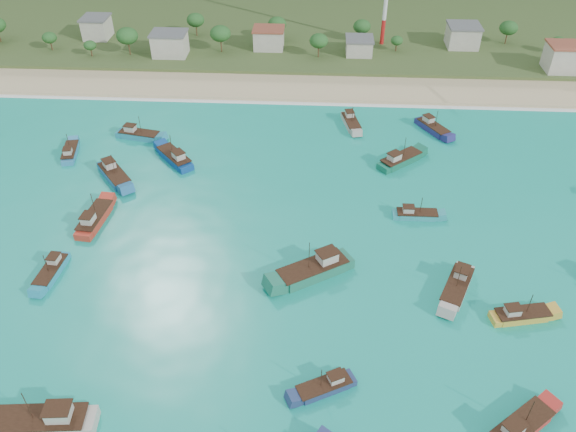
# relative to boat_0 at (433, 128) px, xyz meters

# --- Properties ---
(ground) EXTENTS (600.00, 600.00, 0.00)m
(ground) POSITION_rel_boat_0_xyz_m (-37.04, -56.79, -0.69)
(ground) COLOR #0D9386
(ground) RESTS_ON ground
(beach) EXTENTS (400.00, 18.00, 1.20)m
(beach) POSITION_rel_boat_0_xyz_m (-37.04, 22.21, -0.69)
(beach) COLOR beige
(beach) RESTS_ON ground
(land) EXTENTS (400.00, 110.00, 2.40)m
(land) POSITION_rel_boat_0_xyz_m (-37.04, 83.21, -0.69)
(land) COLOR #385123
(land) RESTS_ON ground
(surf_line) EXTENTS (400.00, 2.50, 0.08)m
(surf_line) POSITION_rel_boat_0_xyz_m (-37.04, 12.71, -0.69)
(surf_line) COLOR white
(surf_line) RESTS_ON ground
(village) EXTENTS (214.79, 30.26, 7.11)m
(village) POSITION_rel_boat_0_xyz_m (-31.84, 43.87, 3.94)
(village) COLOR beige
(village) RESTS_ON ground
(vegetation) EXTENTS (274.83, 25.87, 8.51)m
(vegetation) POSITION_rel_boat_0_xyz_m (-46.60, 45.86, 4.50)
(vegetation) COLOR #235623
(vegetation) RESTS_ON ground
(boat_0) EXTENTS (7.73, 10.13, 5.93)m
(boat_0) POSITION_rel_boat_0_xyz_m (0.00, 0.00, 0.00)
(boat_0) COLOR navy
(boat_0) RESTS_ON ground
(boat_2) EXTENTS (4.27, 11.19, 6.46)m
(boat_2) POSITION_rel_boat_0_xyz_m (-68.45, -38.94, 0.10)
(boat_2) COLOR #BA3222
(boat_2) RESTS_ON ground
(boat_4) EXTENTS (10.50, 9.57, 6.49)m
(boat_4) POSITION_rel_boat_0_xyz_m (-9.15, -14.97, 0.10)
(boat_4) COLOR #10634A
(boat_4) RESTS_ON ground
(boat_5) EXTENTS (3.33, 9.11, 5.27)m
(boat_5) POSITION_rel_boat_0_xyz_m (-71.14, -53.06, -0.12)
(boat_5) COLOR teal
(boat_5) RESTS_ON ground
(boat_8) EXTENTS (4.77, 9.93, 5.64)m
(boat_8) POSITION_rel_boat_0_xyz_m (-19.23, 1.62, -0.05)
(boat_8) COLOR #ADA59C
(boat_8) RESTS_ON ground
(boat_10) EXTENTS (8.58, 2.56, 5.07)m
(boat_10) POSITION_rel_boat_0_xyz_m (-8.09, -34.00, -0.16)
(boat_10) COLOR teal
(boat_10) RESTS_ON ground
(boat_11) EXTENTS (10.08, 8.78, 6.13)m
(boat_11) POSITION_rel_boat_0_xyz_m (-0.36, -77.99, 0.04)
(boat_11) COLOR red
(boat_11) RESTS_ON ground
(boat_13) EXTENTS (9.65, 4.52, 5.49)m
(boat_13) POSITION_rel_boat_0_xyz_m (4.90, -58.73, -0.08)
(boat_13) COLOR gold
(boat_13) RESTS_ON ground
(boat_14) EXTENTS (7.43, 11.16, 6.39)m
(boat_14) POSITION_rel_boat_0_xyz_m (-3.88, -53.16, 0.08)
(boat_14) COLOR #B9B0A8
(boat_14) RESTS_ON ground
(boat_15) EXTENTS (13.55, 10.44, 7.96)m
(boat_15) POSITION_rel_boat_0_xyz_m (-27.12, -50.81, 0.37)
(boat_15) COLOR #1D6D56
(boat_15) RESTS_ON ground
(boat_16) EXTENTS (9.68, 10.97, 6.70)m
(boat_16) POSITION_rel_boat_0_xyz_m (-69.18, -24.21, 0.14)
(boat_16) COLOR #216199
(boat_16) RESTS_ON ground
(boat_17) EXTENTS (10.70, 5.05, 6.09)m
(boat_17) POSITION_rel_boat_0_xyz_m (-68.61, -7.28, 0.03)
(boat_17) COLOR teal
(boat_17) RESTS_ON ground
(boat_20) EXTENTS (4.42, 9.34, 5.31)m
(boat_20) POSITION_rel_boat_0_xyz_m (-81.80, -15.53, -0.11)
(boat_20) COLOR teal
(boat_20) RESTS_ON ground
(boat_21) EXTENTS (9.69, 10.47, 6.52)m
(boat_21) POSITION_rel_boat_0_xyz_m (-58.08, -16.78, 0.11)
(boat_21) COLOR navy
(boat_21) RESTS_ON ground
(boat_27) EXTENTS (13.30, 5.02, 7.69)m
(boat_27) POSITION_rel_boat_0_xyz_m (-61.08, -80.82, 0.32)
(boat_27) COLOR #BBB6A9
(boat_27) RESTS_ON ground
(boat_28) EXTENTS (8.72, 6.01, 5.02)m
(boat_28) POSITION_rel_boat_0_xyz_m (-25.19, -73.24, -0.17)
(boat_28) COLOR navy
(boat_28) RESTS_ON ground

